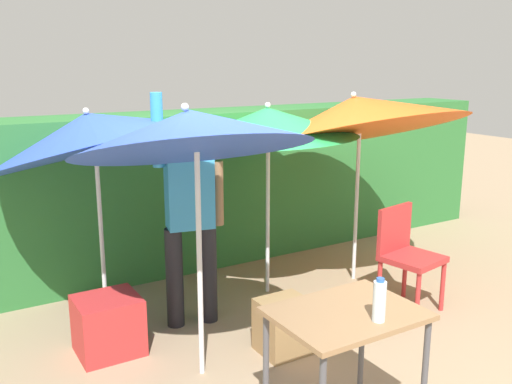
# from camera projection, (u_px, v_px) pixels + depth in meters

# --- Properties ---
(ground_plane) EXTENTS (24.00, 24.00, 0.00)m
(ground_plane) POSITION_uv_depth(u_px,v_px,m) (276.00, 335.00, 4.41)
(ground_plane) COLOR #9E8466
(hedge_row) EXTENTS (8.00, 0.70, 1.60)m
(hedge_row) POSITION_uv_depth(u_px,v_px,m) (177.00, 190.00, 5.81)
(hedge_row) COLOR #2D7033
(hedge_row) RESTS_ON ground_plane
(umbrella_rainbow) EXTENTS (1.60, 1.60, 1.77)m
(umbrella_rainbow) POSITION_uv_depth(u_px,v_px,m) (268.00, 124.00, 4.91)
(umbrella_rainbow) COLOR silver
(umbrella_rainbow) RESTS_ON ground_plane
(umbrella_orange) EXTENTS (1.82, 1.76, 2.04)m
(umbrella_orange) POSITION_uv_depth(u_px,v_px,m) (91.00, 132.00, 4.42)
(umbrella_orange) COLOR silver
(umbrella_orange) RESTS_ON ground_plane
(umbrella_yellow) EXTENTS (1.55, 1.54, 2.03)m
(umbrella_yellow) POSITION_uv_depth(u_px,v_px,m) (191.00, 131.00, 3.49)
(umbrella_yellow) COLOR silver
(umbrella_yellow) RESTS_ON ground_plane
(umbrella_navy) EXTENTS (2.00, 2.01, 2.07)m
(umbrella_navy) POSITION_uv_depth(u_px,v_px,m) (356.00, 115.00, 5.19)
(umbrella_navy) COLOR silver
(umbrella_navy) RESTS_ON ground_plane
(person_vendor) EXTENTS (0.56, 0.29, 1.88)m
(person_vendor) POSITION_uv_depth(u_px,v_px,m) (190.00, 213.00, 4.42)
(person_vendor) COLOR black
(person_vendor) RESTS_ON ground_plane
(chair_plastic) EXTENTS (0.51, 0.51, 0.89)m
(chair_plastic) POSITION_uv_depth(u_px,v_px,m) (406.00, 251.00, 4.82)
(chair_plastic) COLOR #B72D2D
(chair_plastic) RESTS_ON ground_plane
(cooler_box) EXTENTS (0.45, 0.41, 0.43)m
(cooler_box) POSITION_uv_depth(u_px,v_px,m) (108.00, 325.00, 4.12)
(cooler_box) COLOR red
(cooler_box) RESTS_ON ground_plane
(crate_cardboard) EXTENTS (0.36, 0.33, 0.40)m
(crate_cardboard) POSITION_uv_depth(u_px,v_px,m) (284.00, 326.00, 4.14)
(crate_cardboard) COLOR #9E7A4C
(crate_cardboard) RESTS_ON ground_plane
(folding_table) EXTENTS (0.80, 0.60, 0.76)m
(folding_table) POSITION_uv_depth(u_px,v_px,m) (346.00, 327.00, 3.10)
(folding_table) COLOR #4C4C51
(folding_table) RESTS_ON ground_plane
(bottle_water) EXTENTS (0.07, 0.07, 0.24)m
(bottle_water) POSITION_uv_depth(u_px,v_px,m) (379.00, 301.00, 2.94)
(bottle_water) COLOR silver
(bottle_water) RESTS_ON folding_table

